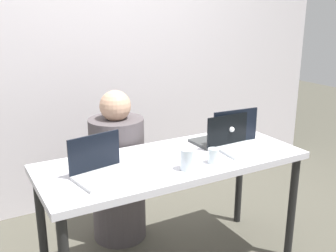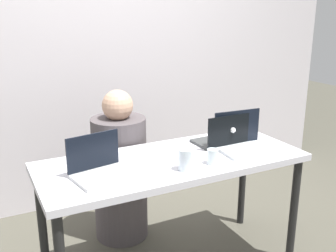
{
  "view_description": "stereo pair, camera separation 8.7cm",
  "coord_description": "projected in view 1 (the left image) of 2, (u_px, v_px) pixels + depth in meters",
  "views": [
    {
      "loc": [
        -1.06,
        -1.85,
        1.58
      ],
      "look_at": [
        0.0,
        0.06,
        0.93
      ],
      "focal_mm": 42.0,
      "sensor_mm": 36.0,
      "label": 1
    },
    {
      "loc": [
        -0.99,
        -1.89,
        1.58
      ],
      "look_at": [
        0.0,
        0.06,
        0.93
      ],
      "focal_mm": 42.0,
      "sensor_mm": 36.0,
      "label": 2
    }
  ],
  "objects": [
    {
      "name": "water_glass_center",
      "position": [
        187.0,
        161.0,
        2.11
      ],
      "size": [
        0.08,
        0.08,
        0.12
      ],
      "color": "silver",
      "rests_on": "desk"
    },
    {
      "name": "laptop_front_left",
      "position": [
        102.0,
        168.0,
        2.02
      ],
      "size": [
        0.33,
        0.27,
        0.21
      ],
      "rotation": [
        0.0,
        0.0,
        0.18
      ],
      "color": "#B2B5B5",
      "rests_on": "desk"
    },
    {
      "name": "laptop_back_right",
      "position": [
        223.0,
        136.0,
        2.53
      ],
      "size": [
        0.37,
        0.25,
        0.21
      ],
      "rotation": [
        0.0,
        0.0,
        3.17
      ],
      "color": "#363839",
      "rests_on": "desk"
    },
    {
      "name": "person_at_center",
      "position": [
        118.0,
        175.0,
        2.73
      ],
      "size": [
        0.39,
        0.39,
        1.07
      ],
      "rotation": [
        0.0,
        0.0,
        3.09
      ],
      "color": "#4D4648",
      "rests_on": "ground"
    },
    {
      "name": "water_glass_right",
      "position": [
        213.0,
        157.0,
        2.2
      ],
      "size": [
        0.06,
        0.06,
        0.09
      ],
      "color": "silver",
      "rests_on": "desk"
    },
    {
      "name": "back_wall",
      "position": [
        99.0,
        61.0,
        3.17
      ],
      "size": [
        4.5,
        0.1,
        2.36
      ],
      "primitive_type": "cube",
      "color": "silver",
      "rests_on": "ground"
    },
    {
      "name": "desk",
      "position": [
        173.0,
        171.0,
        2.3
      ],
      "size": [
        1.55,
        0.63,
        0.75
      ],
      "color": "silver",
      "rests_on": "ground"
    },
    {
      "name": "laptop_front_right",
      "position": [
        242.0,
        141.0,
        2.43
      ],
      "size": [
        0.33,
        0.28,
        0.23
      ],
      "rotation": [
        0.0,
        0.0,
        -0.06
      ],
      "color": "silver",
      "rests_on": "desk"
    }
  ]
}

